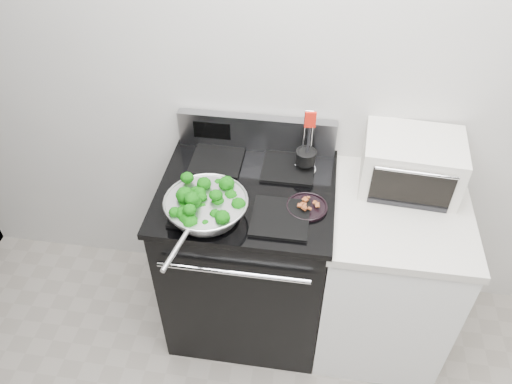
% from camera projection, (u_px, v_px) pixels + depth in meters
% --- Properties ---
extents(back_wall, '(4.00, 0.02, 2.70)m').
position_uv_depth(back_wall, '(326.00, 76.00, 2.18)').
color(back_wall, silver).
rests_on(back_wall, ground).
extents(gas_range, '(0.79, 0.69, 1.13)m').
position_uv_depth(gas_range, '(248.00, 256.00, 2.54)').
color(gas_range, black).
rests_on(gas_range, floor).
extents(counter, '(0.62, 0.68, 0.92)m').
position_uv_depth(counter, '(383.00, 275.00, 2.48)').
color(counter, white).
rests_on(counter, floor).
extents(skillet, '(0.35, 0.56, 0.08)m').
position_uv_depth(skillet, '(206.00, 207.00, 2.06)').
color(skillet, silver).
rests_on(skillet, gas_range).
extents(broccoli_pile, '(0.28, 0.28, 0.10)m').
position_uv_depth(broccoli_pile, '(206.00, 203.00, 2.05)').
color(broccoli_pile, '#043204').
rests_on(broccoli_pile, skillet).
extents(bacon_plate, '(0.18, 0.18, 0.04)m').
position_uv_depth(bacon_plate, '(307.00, 205.00, 2.13)').
color(bacon_plate, black).
rests_on(bacon_plate, gas_range).
extents(utensil_holder, '(0.11, 0.11, 0.33)m').
position_uv_depth(utensil_holder, '(305.00, 160.00, 2.29)').
color(utensil_holder, silver).
rests_on(utensil_holder, gas_range).
extents(toaster_oven, '(0.45, 0.35, 0.24)m').
position_uv_depth(toaster_oven, '(411.00, 163.00, 2.22)').
color(toaster_oven, silver).
rests_on(toaster_oven, counter).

